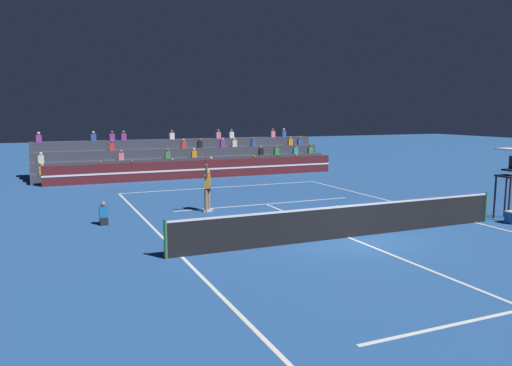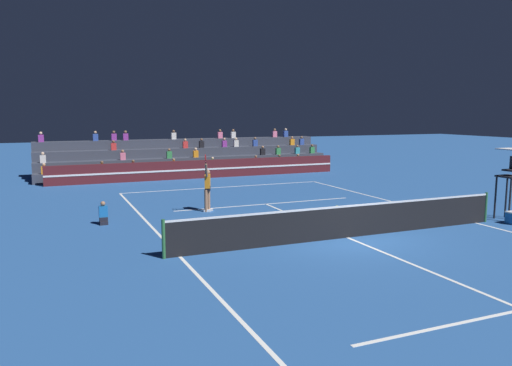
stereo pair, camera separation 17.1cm
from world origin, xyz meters
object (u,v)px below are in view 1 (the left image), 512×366
Objects in this scene: umpire_chair at (510,174)px; tennis_ball at (337,206)px; ball_kid_courtside at (104,216)px; tennis_player at (207,187)px.

umpire_chair is 6.74m from tennis_ball.
umpire_chair is 15.04m from ball_kid_courtside.
tennis_player is at bearing 149.38° from umpire_chair.
umpire_chair is at bearing -30.62° from tennis_player.
tennis_ball is (9.52, -0.41, -0.30)m from ball_kid_courtside.
tennis_player is (-9.93, 5.88, -0.73)m from umpire_chair.
tennis_player is at bearing 11.17° from ball_kid_courtside.
tennis_ball is (-4.58, 4.64, -1.68)m from umpire_chair.
ball_kid_courtside is at bearing -168.83° from tennis_player.
umpire_chair is 11.56m from tennis_player.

